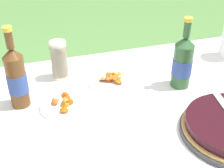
{
  "coord_description": "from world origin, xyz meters",
  "views": [
    {
      "loc": [
        -0.22,
        -0.8,
        1.42
      ],
      "look_at": [
        0.09,
        0.21,
        0.75
      ],
      "focal_mm": 50.0,
      "sensor_mm": 36.0,
      "label": 1
    }
  ],
  "objects_px": {
    "cider_bottle_green": "(183,62)",
    "cider_bottle_amber": "(17,78)",
    "snack_plate_near": "(111,80)",
    "cup_stack": "(59,60)",
    "snack_plate_left": "(65,104)"
  },
  "relations": [
    {
      "from": "cider_bottle_green",
      "to": "cider_bottle_amber",
      "type": "height_order",
      "value": "cider_bottle_amber"
    },
    {
      "from": "cup_stack",
      "to": "snack_plate_left",
      "type": "height_order",
      "value": "cup_stack"
    },
    {
      "from": "cup_stack",
      "to": "cider_bottle_amber",
      "type": "xyz_separation_m",
      "value": [
        -0.18,
        -0.16,
        0.04
      ]
    },
    {
      "from": "cup_stack",
      "to": "cider_bottle_amber",
      "type": "height_order",
      "value": "cider_bottle_amber"
    },
    {
      "from": "snack_plate_near",
      "to": "snack_plate_left",
      "type": "xyz_separation_m",
      "value": [
        -0.22,
        -0.11,
        -0.0
      ]
    },
    {
      "from": "cup_stack",
      "to": "cider_bottle_green",
      "type": "distance_m",
      "value": 0.53
    },
    {
      "from": "cider_bottle_amber",
      "to": "snack_plate_near",
      "type": "bearing_deg",
      "value": 7.1
    },
    {
      "from": "cider_bottle_green",
      "to": "snack_plate_left",
      "type": "height_order",
      "value": "cider_bottle_green"
    },
    {
      "from": "cider_bottle_amber",
      "to": "snack_plate_near",
      "type": "distance_m",
      "value": 0.4
    },
    {
      "from": "cider_bottle_green",
      "to": "snack_plate_left",
      "type": "relative_size",
      "value": 1.5
    },
    {
      "from": "cider_bottle_green",
      "to": "cider_bottle_amber",
      "type": "distance_m",
      "value": 0.67
    },
    {
      "from": "cider_bottle_amber",
      "to": "snack_plate_near",
      "type": "height_order",
      "value": "cider_bottle_amber"
    },
    {
      "from": "cider_bottle_amber",
      "to": "snack_plate_left",
      "type": "relative_size",
      "value": 1.6
    },
    {
      "from": "cider_bottle_green",
      "to": "cider_bottle_amber",
      "type": "bearing_deg",
      "value": 175.18
    },
    {
      "from": "cup_stack",
      "to": "cider_bottle_amber",
      "type": "distance_m",
      "value": 0.25
    }
  ]
}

